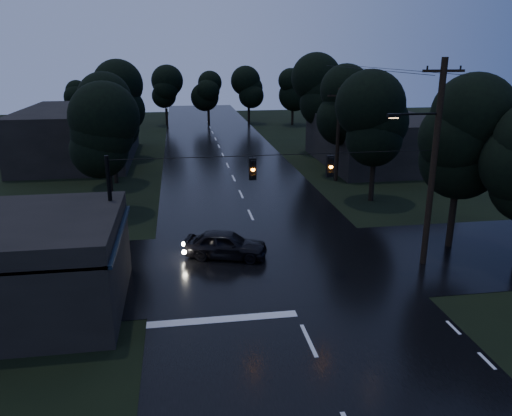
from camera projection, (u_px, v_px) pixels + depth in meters
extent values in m
cube|color=black|center=(234.00, 178.00, 42.01)|extent=(12.00, 120.00, 0.02)
cube|color=black|center=(273.00, 265.00, 25.05)|extent=(60.00, 9.00, 0.02)
cube|color=black|center=(41.00, 237.00, 19.79)|extent=(6.00, 7.00, 0.12)
cube|color=black|center=(119.00, 233.00, 20.23)|extent=(0.30, 7.00, 0.15)
cylinder|color=black|center=(108.00, 306.00, 17.89)|extent=(0.10, 0.10, 3.00)
cylinder|color=black|center=(124.00, 245.00, 23.54)|extent=(0.10, 0.10, 3.00)
cube|color=#F7B863|center=(115.00, 264.00, 19.02)|extent=(0.06, 1.60, 0.50)
cube|color=#F7B863|center=(122.00, 239.00, 21.57)|extent=(0.06, 1.20, 0.50)
cube|color=black|center=(376.00, 140.00, 47.17)|extent=(10.00, 14.00, 4.40)
cube|color=black|center=(79.00, 134.00, 48.64)|extent=(10.00, 16.00, 5.00)
cylinder|color=black|center=(433.00, 167.00, 23.70)|extent=(0.30, 0.30, 10.00)
cube|color=black|center=(444.00, 71.00, 22.38)|extent=(2.00, 0.12, 0.12)
cylinder|color=black|center=(417.00, 114.00, 22.79)|extent=(2.20, 0.10, 0.10)
cube|color=black|center=(394.00, 116.00, 22.64)|extent=(0.60, 0.25, 0.18)
cube|color=#FFB266|center=(394.00, 118.00, 22.67)|extent=(0.45, 0.18, 0.03)
cylinder|color=black|center=(338.00, 135.00, 40.22)|extent=(0.30, 0.30, 7.50)
cube|color=black|center=(340.00, 96.00, 39.27)|extent=(2.00, 0.12, 0.12)
cylinder|color=black|center=(112.00, 222.00, 22.10)|extent=(0.18, 0.18, 6.00)
cylinder|color=black|center=(279.00, 155.00, 22.36)|extent=(15.00, 0.03, 0.03)
cube|color=black|center=(253.00, 169.00, 22.37)|extent=(0.32, 0.25, 1.00)
sphere|color=orange|center=(253.00, 170.00, 22.23)|extent=(0.18, 0.18, 0.18)
cube|color=black|center=(330.00, 166.00, 22.90)|extent=(0.32, 0.25, 1.00)
sphere|color=orange|center=(331.00, 167.00, 22.75)|extent=(0.18, 0.18, 0.18)
cylinder|color=black|center=(451.00, 222.00, 27.04)|extent=(0.36, 0.36, 2.80)
sphere|color=black|center=(459.00, 160.00, 26.01)|extent=(4.48, 4.48, 4.48)
sphere|color=black|center=(462.00, 137.00, 25.65)|extent=(4.48, 4.48, 4.48)
sphere|color=black|center=(465.00, 114.00, 25.29)|extent=(4.48, 4.48, 4.48)
cylinder|color=black|center=(111.00, 195.00, 32.79)|extent=(0.36, 0.36, 2.45)
sphere|color=black|center=(107.00, 150.00, 31.89)|extent=(3.92, 3.92, 3.92)
sphere|color=black|center=(105.00, 134.00, 31.58)|extent=(3.92, 3.92, 3.92)
sphere|color=black|center=(104.00, 117.00, 31.26)|extent=(3.92, 3.92, 3.92)
cylinder|color=black|center=(115.00, 167.00, 40.21)|extent=(0.36, 0.36, 2.62)
sphere|color=black|center=(112.00, 128.00, 39.25)|extent=(4.20, 4.20, 4.20)
sphere|color=black|center=(111.00, 113.00, 38.92)|extent=(4.20, 4.20, 4.20)
sphere|color=black|center=(109.00, 98.00, 38.58)|extent=(4.20, 4.20, 4.20)
cylinder|color=black|center=(120.00, 144.00, 49.52)|extent=(0.36, 0.36, 2.80)
sphere|color=black|center=(117.00, 110.00, 48.50)|extent=(4.48, 4.48, 4.48)
sphere|color=black|center=(116.00, 97.00, 48.14)|extent=(4.48, 4.48, 4.48)
sphere|color=black|center=(115.00, 84.00, 47.78)|extent=(4.48, 4.48, 4.48)
cylinder|color=black|center=(372.00, 183.00, 35.40)|extent=(0.36, 0.36, 2.62)
sphere|color=black|center=(375.00, 138.00, 34.44)|extent=(4.20, 4.20, 4.20)
sphere|color=black|center=(376.00, 122.00, 34.10)|extent=(4.20, 4.20, 4.20)
sphere|color=black|center=(377.00, 105.00, 33.77)|extent=(4.20, 4.20, 4.20)
cylinder|color=black|center=(344.00, 159.00, 43.00)|extent=(0.36, 0.36, 2.80)
sphere|color=black|center=(346.00, 119.00, 41.98)|extent=(4.48, 4.48, 4.48)
sphere|color=black|center=(347.00, 104.00, 41.62)|extent=(4.48, 4.48, 4.48)
sphere|color=black|center=(348.00, 90.00, 41.26)|extent=(4.48, 4.48, 4.48)
cylinder|color=black|center=(319.00, 138.00, 52.49)|extent=(0.36, 0.36, 2.97)
sphere|color=black|center=(320.00, 103.00, 51.40)|extent=(4.76, 4.76, 4.76)
sphere|color=black|center=(321.00, 91.00, 51.02)|extent=(4.76, 4.76, 4.76)
sphere|color=black|center=(321.00, 78.00, 50.64)|extent=(4.76, 4.76, 4.76)
imported|color=black|center=(226.00, 244.00, 25.73)|extent=(4.55, 2.84, 1.45)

